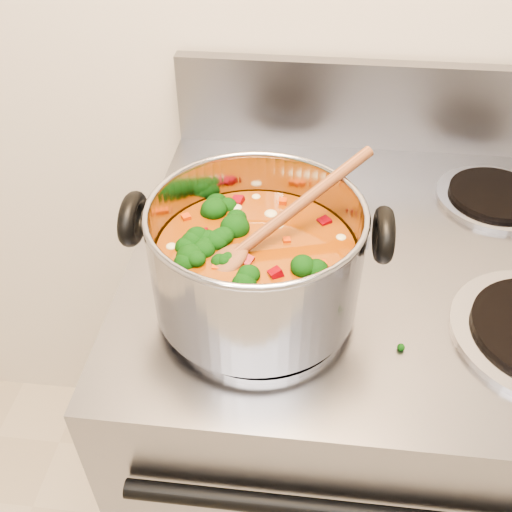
{
  "coord_description": "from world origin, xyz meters",
  "views": [
    {
      "loc": [
        -0.09,
        0.5,
        1.47
      ],
      "look_at": [
        -0.15,
        1.02,
        1.01
      ],
      "focal_mm": 40.0,
      "sensor_mm": 36.0,
      "label": 1
    }
  ],
  "objects": [
    {
      "name": "stockpot",
      "position": [
        -0.15,
        1.02,
        1.0
      ],
      "size": [
        0.32,
        0.26,
        0.16
      ],
      "rotation": [
        0.0,
        0.0,
        0.01
      ],
      "color": "#9A9AA1",
      "rests_on": "electric_range"
    },
    {
      "name": "wooden_spoon",
      "position": [
        -0.14,
        1.03,
        1.04
      ],
      "size": [
        0.21,
        0.19,
        0.11
      ],
      "rotation": [
        0.0,
        0.0,
        0.71
      ],
      "color": "brown",
      "rests_on": "stockpot"
    },
    {
      "name": "electric_range",
      "position": [
        0.03,
        1.16,
        0.47
      ],
      "size": [
        0.76,
        0.68,
        1.08
      ],
      "color": "gray",
      "rests_on": "ground"
    },
    {
      "name": "cooktop_crumbs",
      "position": [
        -0.07,
        0.89,
        0.92
      ],
      "size": [
        0.3,
        0.03,
        0.01
      ],
      "color": "black",
      "rests_on": "electric_range"
    }
  ]
}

